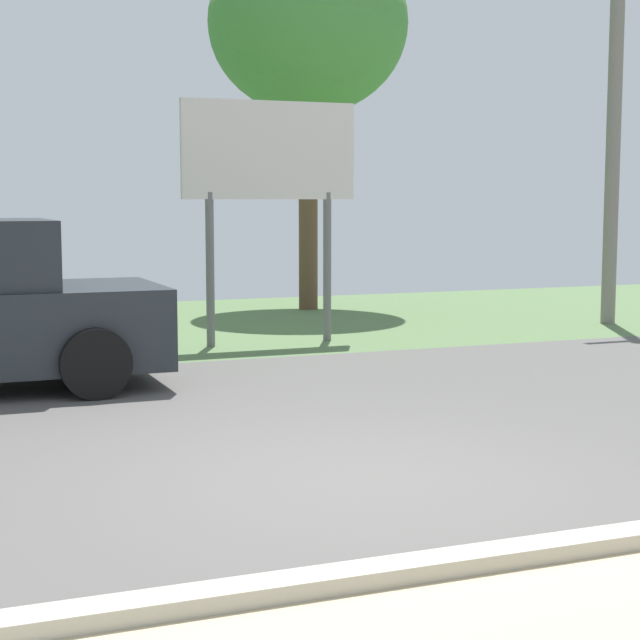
% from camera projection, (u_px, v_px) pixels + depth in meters
% --- Properties ---
extents(ground_plane, '(40.00, 22.00, 0.20)m').
position_uv_depth(ground_plane, '(242.00, 412.00, 10.64)').
color(ground_plane, '#565451').
extents(utility_pole, '(1.80, 0.24, 6.79)m').
position_uv_depth(utility_pole, '(614.00, 110.00, 17.39)').
color(utility_pole, gray).
rests_on(utility_pole, ground_plane).
extents(roadside_billboard, '(2.60, 0.12, 3.50)m').
position_uv_depth(roadside_billboard, '(269.00, 168.00, 15.04)').
color(roadside_billboard, slate).
rests_on(roadside_billboard, ground_plane).
extents(tree_center_back, '(3.73, 3.73, 7.06)m').
position_uv_depth(tree_center_back, '(308.00, 25.00, 19.48)').
color(tree_center_back, brown).
rests_on(tree_center_back, ground_plane).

